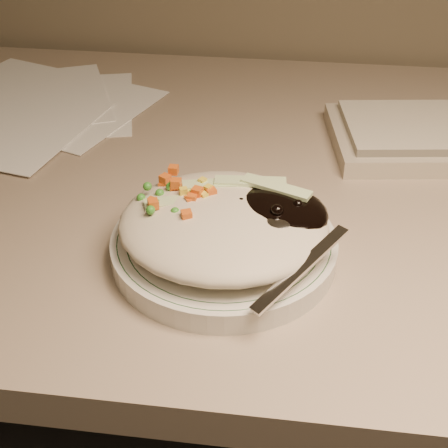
# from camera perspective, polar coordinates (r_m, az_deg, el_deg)

# --- Properties ---
(desk) EXTENTS (1.40, 0.70, 0.74)m
(desk) POSITION_cam_1_polar(r_m,az_deg,el_deg) (0.85, 5.14, -6.71)
(desk) COLOR gray
(desk) RESTS_ON ground
(plate) EXTENTS (0.21, 0.21, 0.02)m
(plate) POSITION_cam_1_polar(r_m,az_deg,el_deg) (0.59, 0.00, -2.06)
(plate) COLOR silver
(plate) RESTS_ON desk
(plate_rim) EXTENTS (0.20, 0.20, 0.00)m
(plate_rim) POSITION_cam_1_polar(r_m,az_deg,el_deg) (0.58, 0.00, -1.28)
(plate_rim) COLOR #144723
(plate_rim) RESTS_ON plate
(meal) EXTENTS (0.21, 0.19, 0.05)m
(meal) POSITION_cam_1_polar(r_m,az_deg,el_deg) (0.57, 0.42, 0.38)
(meal) COLOR #C1B69D
(meal) RESTS_ON plate
(papers) EXTENTS (0.41, 0.36, 0.00)m
(papers) POSITION_cam_1_polar(r_m,az_deg,el_deg) (0.92, -18.98, 10.09)
(papers) COLOR white
(papers) RESTS_ON desk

